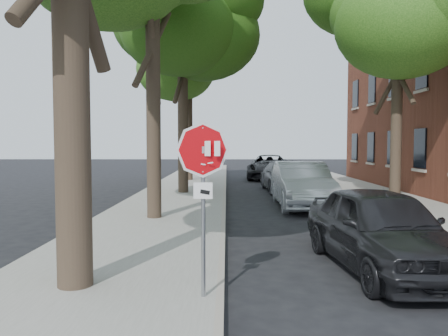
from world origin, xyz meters
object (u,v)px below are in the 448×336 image
object	(u,v)px
tree_mid_b	(182,23)
car_c	(285,176)
tree_right	(397,14)
car_d	(269,167)
tree_far	(189,66)
car_a	(381,228)
car_b	(302,185)
stop_sign	(203,175)

from	to	relation	value
tree_mid_b	car_c	xyz separation A→B (m)	(5.02, 1.34, -7.24)
tree_right	car_d	bearing A→B (deg)	104.90
tree_far	car_a	xyz separation A→B (m)	(5.32, -19.25, -6.42)
car_d	car_b	bearing A→B (deg)	-82.53
car_c	car_a	bearing A→B (deg)	-92.39
stop_sign	tree_far	bearing A→B (deg)	95.46
car_b	car_c	world-z (taller)	car_b
stop_sign	tree_far	xyz separation A→B (m)	(-2.02, 21.14, 5.26)
tree_right	car_d	world-z (taller)	tree_right
tree_mid_b	car_a	xyz separation A→B (m)	(5.02, -12.26, -7.20)
tree_mid_b	car_c	distance (m)	8.91
tree_far	tree_right	size ratio (longest dim) A/B	1.00
tree_mid_b	tree_far	size ratio (longest dim) A/B	1.11
stop_sign	car_c	world-z (taller)	stop_sign
car_b	car_d	world-z (taller)	car_b
tree_mid_b	tree_far	xyz separation A→B (m)	(-0.30, 6.99, -0.78)
stop_sign	car_b	xyz separation A→B (m)	(3.17, 9.98, -1.09)
tree_far	car_a	bearing A→B (deg)	-74.55
car_c	tree_far	bearing A→B (deg)	130.92
car_c	car_d	xyz separation A→B (m)	(-0.07, 7.59, 0.06)
car_b	car_d	size ratio (longest dim) A/B	0.88
stop_sign	tree_right	world-z (taller)	tree_right
car_b	tree_far	bearing A→B (deg)	115.16
car_a	car_d	xyz separation A→B (m)	(-0.07, 21.20, 0.03)
stop_sign	car_a	distance (m)	3.97
stop_sign	car_d	bearing A→B (deg)	82.03
car_c	tree_right	bearing A→B (deg)	-60.14
tree_mid_b	car_b	xyz separation A→B (m)	(4.89, -4.17, -7.14)
car_a	car_c	world-z (taller)	car_a
tree_far	car_d	bearing A→B (deg)	20.31
tree_mid_b	car_d	distance (m)	12.49
car_d	car_c	bearing A→B (deg)	-81.74
tree_right	car_c	distance (m)	9.04
car_a	car_b	size ratio (longest dim) A/B	0.89
car_b	car_c	distance (m)	5.51
stop_sign	car_a	bearing A→B (deg)	29.72
tree_mid_b	tree_far	world-z (taller)	tree_mid_b
tree_mid_b	car_d	size ratio (longest dim) A/B	1.76
car_a	car_d	size ratio (longest dim) A/B	0.79
stop_sign	tree_mid_b	size ratio (longest dim) A/B	0.25
tree_right	car_c	xyz separation A→B (m)	(-3.38, 5.35, -6.46)
tree_far	stop_sign	bearing A→B (deg)	-84.54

